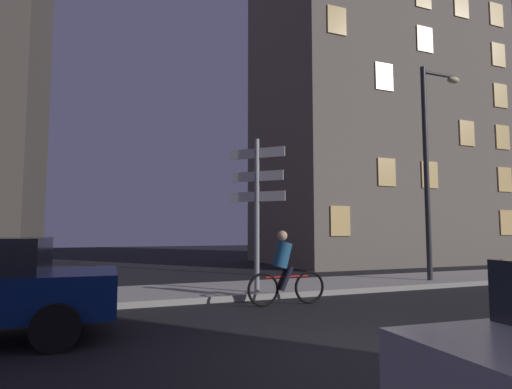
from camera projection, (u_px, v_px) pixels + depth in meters
name	position (u px, v px, depth m)	size (l,w,h in m)	color
ground_plane	(363.00, 362.00, 5.18)	(80.00, 80.00, 0.00)	black
sidewalk_kerb	(220.00, 291.00, 10.78)	(40.00, 2.64, 0.14)	#9E9991
signpost	(257.00, 200.00, 10.25)	(1.06, 1.06, 3.72)	gray
street_lamp	(430.00, 154.00, 12.95)	(1.54, 0.28, 6.55)	#2D2D30
cyclist	(285.00, 270.00, 9.16)	(1.82, 0.33, 1.61)	black
building_right_block	(375.00, 115.00, 22.58)	(11.78, 7.50, 15.58)	#6B6056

